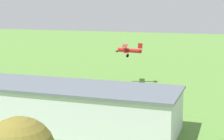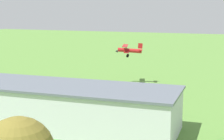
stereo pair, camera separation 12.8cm
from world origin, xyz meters
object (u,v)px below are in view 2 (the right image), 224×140
at_px(person_watching_takeoff, 155,100).
at_px(person_crossing_taxiway, 17,87).
at_px(person_by_parked_cars, 177,111).
at_px(hangar, 53,105).
at_px(car_green, 8,91).
at_px(person_at_fence_line, 38,90).
at_px(biplane, 129,50).

distance_m(person_watching_takeoff, person_crossing_taxiway, 32.28).
distance_m(person_crossing_taxiway, person_by_parked_cars, 38.15).
bearing_deg(hangar, person_watching_takeoff, -121.65).
bearing_deg(car_green, hangar, 144.97).
distance_m(car_green, person_at_fence_line, 6.37).
bearing_deg(person_at_fence_line, person_by_parked_cars, 172.21).
xyz_separation_m(person_watching_takeoff, person_by_parked_cars, (-5.52, 5.79, -0.10)).
bearing_deg(car_green, person_crossing_taxiway, -78.60).
xyz_separation_m(biplane, person_at_fence_line, (14.52, 18.16, -7.51)).
bearing_deg(person_crossing_taxiway, biplane, -140.36).
distance_m(person_watching_takeoff, person_at_fence_line, 26.00).
height_order(biplane, person_at_fence_line, biplane).
xyz_separation_m(person_crossing_taxiway, person_by_parked_cars, (-37.80, 5.20, -0.11)).
bearing_deg(person_crossing_taxiway, person_at_fence_line, 171.97).
xyz_separation_m(biplane, person_watching_takeoff, (-11.43, 16.68, -7.52)).
relative_size(biplane, person_watching_takeoff, 4.12).
bearing_deg(person_by_parked_cars, person_at_fence_line, -7.79).
distance_m(hangar, biplane, 35.73).
bearing_deg(person_at_fence_line, biplane, -128.65).
bearing_deg(person_crossing_taxiway, person_watching_takeoff, -178.96).
relative_size(person_by_parked_cars, person_at_fence_line, 0.89).
height_order(car_green, person_by_parked_cars, person_by_parked_cars).
relative_size(car_green, person_by_parked_cars, 2.57).
distance_m(car_green, person_crossing_taxiway, 4.21).
bearing_deg(biplane, person_watching_takeoff, 124.43).
bearing_deg(hangar, person_crossing_taxiway, -41.08).
height_order(person_by_parked_cars, person_at_fence_line, person_at_fence_line).
relative_size(biplane, car_green, 1.78).
bearing_deg(car_green, person_by_parked_cars, 178.34).
xyz_separation_m(hangar, person_by_parked_cars, (-17.04, -12.90, -2.55)).
bearing_deg(car_green, person_watching_takeoff, -171.47).
height_order(biplane, person_crossing_taxiway, biplane).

